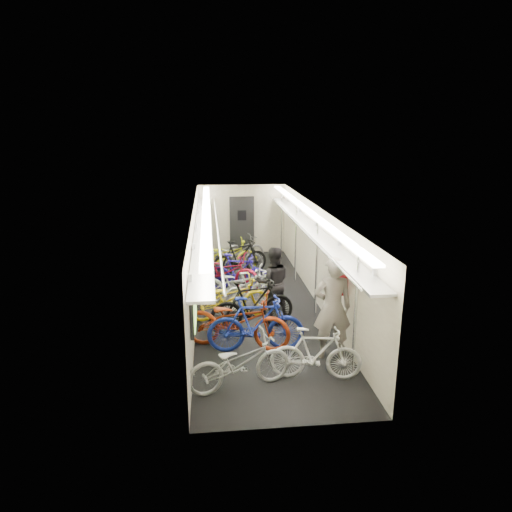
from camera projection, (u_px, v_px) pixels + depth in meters
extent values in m
plane|color=black|center=(257.00, 303.00, 11.43)|extent=(10.00, 10.00, 0.00)
plane|color=white|center=(257.00, 208.00, 10.80)|extent=(10.00, 10.00, 0.00)
plane|color=beige|center=(195.00, 259.00, 10.97)|extent=(0.00, 10.00, 10.00)
plane|color=beige|center=(317.00, 255.00, 11.27)|extent=(0.00, 10.00, 10.00)
plane|color=beige|center=(242.00, 219.00, 15.92)|extent=(3.00, 0.00, 3.00)
plane|color=beige|center=(295.00, 352.00, 6.32)|extent=(3.00, 0.00, 3.00)
cube|color=black|center=(193.00, 305.00, 7.89)|extent=(0.06, 1.10, 0.80)
cube|color=#8EE263|center=(195.00, 305.00, 7.89)|extent=(0.02, 0.96, 0.66)
cube|color=black|center=(196.00, 269.00, 10.00)|extent=(0.06, 1.10, 0.80)
cube|color=#8EE263|center=(197.00, 269.00, 10.00)|extent=(0.02, 0.96, 0.66)
cube|color=black|center=(198.00, 245.00, 12.11)|extent=(0.06, 1.10, 0.80)
cube|color=#8EE263|center=(199.00, 245.00, 12.11)|extent=(0.02, 0.96, 0.66)
cube|color=black|center=(199.00, 228.00, 14.22)|extent=(0.06, 1.10, 0.80)
cube|color=#8EE263|center=(200.00, 228.00, 14.22)|extent=(0.02, 0.96, 0.66)
cube|color=#FBB70D|center=(195.00, 282.00, 8.93)|extent=(0.02, 0.22, 0.30)
cube|color=#FBB70D|center=(197.00, 254.00, 11.04)|extent=(0.02, 0.22, 0.30)
cube|color=#FBB70D|center=(199.00, 234.00, 13.15)|extent=(0.02, 0.22, 0.30)
cube|color=black|center=(242.00, 225.00, 15.91)|extent=(0.85, 0.08, 2.00)
cube|color=#999BA0|center=(203.00, 229.00, 10.80)|extent=(0.40, 9.70, 0.05)
cube|color=#999BA0|center=(309.00, 227.00, 11.06)|extent=(0.40, 9.70, 0.05)
cylinder|color=silver|center=(217.00, 225.00, 10.81)|extent=(0.04, 9.70, 0.04)
cylinder|color=silver|center=(296.00, 223.00, 11.00)|extent=(0.04, 9.70, 0.04)
cube|color=white|center=(206.00, 212.00, 10.70)|extent=(0.18, 9.60, 0.04)
cube|color=white|center=(307.00, 210.00, 10.94)|extent=(0.18, 9.60, 0.04)
cylinder|color=silver|center=(355.00, 315.00, 7.60)|extent=(0.05, 0.05, 2.38)
cylinder|color=silver|center=(317.00, 267.00, 10.28)|extent=(0.05, 0.05, 2.38)
cylinder|color=silver|center=(296.00, 241.00, 12.68)|extent=(0.05, 0.05, 2.38)
cylinder|color=silver|center=(282.00, 224.00, 15.08)|extent=(0.05, 0.05, 2.38)
imported|color=#ABACB0|center=(240.00, 363.00, 7.52)|extent=(1.89, 1.09, 0.94)
imported|color=navy|center=(256.00, 324.00, 8.79)|extent=(1.90, 0.58, 1.13)
imported|color=maroon|center=(236.00, 321.00, 8.94)|extent=(2.28, 1.36, 1.13)
imported|color=black|center=(252.00, 305.00, 9.71)|extent=(1.99, 1.03, 1.15)
imported|color=yellow|center=(230.00, 298.00, 10.37)|extent=(1.96, 0.94, 0.99)
imported|color=silver|center=(253.00, 289.00, 11.01)|extent=(1.62, 0.99, 0.94)
imported|color=#B8B6BC|center=(238.00, 286.00, 11.13)|extent=(2.10, 1.30, 1.04)
imported|color=#261AA0|center=(238.00, 272.00, 12.25)|extent=(1.74, 0.85, 1.00)
imported|color=maroon|center=(224.00, 272.00, 12.21)|extent=(2.12, 1.47, 1.06)
imported|color=black|center=(240.00, 258.00, 13.49)|extent=(1.87, 1.16, 1.09)
imported|color=#B7C112|center=(226.00, 256.00, 13.82)|extent=(2.01, 0.86, 1.03)
imported|color=white|center=(316.00, 354.00, 7.81)|extent=(1.64, 0.71, 0.95)
imported|color=slate|center=(236.00, 257.00, 14.00)|extent=(1.80, 0.99, 0.89)
imported|color=slate|center=(239.00, 251.00, 14.59)|extent=(1.89, 1.23, 0.94)
imported|color=gray|center=(332.00, 308.00, 8.47)|extent=(0.75, 0.51, 1.98)
imported|color=black|center=(273.00, 282.00, 10.43)|extent=(0.81, 0.63, 1.65)
cube|color=#A61016|center=(342.00, 285.00, 8.83)|extent=(0.29, 0.22, 0.38)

